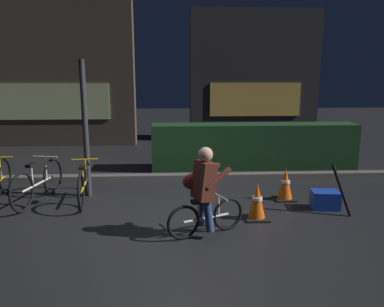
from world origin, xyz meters
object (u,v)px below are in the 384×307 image
object	(u,v)px
traffic_cone_near	(257,202)
cyclist	(204,191)
blue_crate	(325,200)
parked_bike_center_left	(84,184)
parked_bike_left_mid	(38,183)
closed_umbrella	(341,190)
street_post	(85,130)
traffic_cone_far	(285,185)

from	to	relation	value
traffic_cone_near	cyclist	world-z (taller)	cyclist
traffic_cone_near	blue_crate	bearing A→B (deg)	17.89
parked_bike_center_left	traffic_cone_near	distance (m)	3.00
parked_bike_left_mid	traffic_cone_near	bearing A→B (deg)	-93.85
parked_bike_left_mid	cyclist	distance (m)	3.16
closed_umbrella	street_post	bearing A→B (deg)	31.83
closed_umbrella	parked_bike_left_mid	bearing A→B (deg)	37.62
street_post	closed_umbrella	size ratio (longest dim) A/B	2.89
blue_crate	cyclist	distance (m)	2.35
traffic_cone_near	closed_umbrella	world-z (taller)	closed_umbrella
parked_bike_center_left	traffic_cone_far	bearing A→B (deg)	-97.37
parked_bike_center_left	blue_crate	bearing A→B (deg)	-104.08
traffic_cone_far	blue_crate	world-z (taller)	traffic_cone_far
parked_bike_center_left	traffic_cone_near	size ratio (longest dim) A/B	2.70
parked_bike_left_mid	parked_bike_center_left	xyz separation A→B (m)	(0.79, -0.02, -0.02)
parked_bike_left_mid	traffic_cone_far	size ratio (longest dim) A/B	2.86
blue_crate	cyclist	size ratio (longest dim) A/B	0.35
parked_bike_center_left	cyclist	xyz separation A→B (m)	(1.97, -1.49, 0.30)
traffic_cone_near	street_post	bearing A→B (deg)	155.44
parked_bike_left_mid	closed_umbrella	distance (m)	5.08
parked_bike_center_left	cyclist	world-z (taller)	cyclist
cyclist	closed_umbrella	size ratio (longest dim) A/B	1.47
traffic_cone_far	cyclist	world-z (taller)	cyclist
parked_bike_left_mid	blue_crate	world-z (taller)	parked_bike_left_mid
traffic_cone_far	street_post	bearing A→B (deg)	173.44
parked_bike_left_mid	blue_crate	xyz separation A→B (m)	(4.87, -0.58, -0.20)
closed_umbrella	cyclist	bearing A→B (deg)	63.77
traffic_cone_near	blue_crate	world-z (taller)	traffic_cone_near
street_post	traffic_cone_near	world-z (taller)	street_post
traffic_cone_far	parked_bike_center_left	bearing A→B (deg)	178.86
cyclist	closed_umbrella	bearing A→B (deg)	-7.17
street_post	cyclist	bearing A→B (deg)	-42.71
parked_bike_center_left	cyclist	size ratio (longest dim) A/B	1.25
street_post	parked_bike_left_mid	world-z (taller)	street_post
cyclist	closed_umbrella	world-z (taller)	cyclist
street_post	traffic_cone_far	world-z (taller)	street_post
traffic_cone_far	blue_crate	size ratio (longest dim) A/B	1.30
street_post	traffic_cone_far	bearing A→B (deg)	-6.56
parked_bike_left_mid	traffic_cone_far	xyz separation A→B (m)	(4.34, -0.09, -0.07)
parked_bike_left_mid	traffic_cone_near	distance (m)	3.76
parked_bike_center_left	cyclist	bearing A→B (deg)	-133.29
traffic_cone_near	traffic_cone_far	xyz separation A→B (m)	(0.71, 0.89, -0.00)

